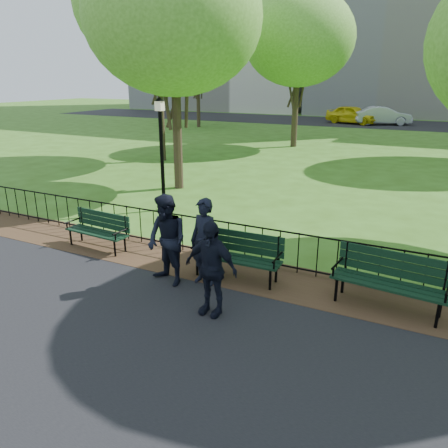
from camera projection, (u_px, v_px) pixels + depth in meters
The scene contains 18 objects.
ground at pixel (172, 296), 8.20m from camera, with size 120.00×120.00×0.00m, color #396019.
asphalt_path at pixel (19, 414), 5.32m from camera, with size 60.00×9.20×0.01m, color black.
dirt_strip at pixel (210, 266), 9.46m from camera, with size 60.00×1.60×0.01m, color #3B2818.
far_street at pixel (394, 124), 37.82m from camera, with size 70.00×9.00×0.01m, color black.
iron_fence at pixel (220, 238), 9.73m from camera, with size 24.06×0.06×1.00m.
park_bench_main at pixel (223, 248), 8.80m from camera, with size 1.85×0.63×1.03m.
park_bench_left_a at pixel (99, 226), 10.35m from camera, with size 1.69×0.62×0.94m.
park_bench_right_a at pixel (391, 275), 7.60m from camera, with size 1.99×0.78×1.10m.
lamppost at pixel (162, 151), 12.92m from camera, with size 0.30×0.30×3.36m.
tree_near_w at pixel (173, 18), 14.34m from camera, with size 5.93×5.93×8.27m.
tree_mid_w at pixel (156, 3), 19.29m from camera, with size 7.22×7.22×10.07m.
tree_far_c at pixel (299, 38), 23.88m from camera, with size 6.11×6.11×8.52m.
tree_far_w at pixel (197, 50), 33.92m from camera, with size 6.11×6.11×8.52m.
person_left at pixel (204, 242), 8.40m from camera, with size 0.63×0.41×1.73m, color black.
person_mid at pixel (167, 240), 8.41m from camera, with size 0.87×0.46×1.80m, color black.
person_right at pixel (211, 268), 7.33m from camera, with size 0.98×0.40×1.68m, color black.
taxi at pixel (352, 115), 37.98m from camera, with size 1.83×4.56×1.55m, color yellow.
sedan_silver at pixel (383, 116), 37.08m from camera, with size 1.62×4.63×1.53m, color #9FA2A6.
Camera 1 is at (4.17, -6.11, 3.90)m, focal length 35.00 mm.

